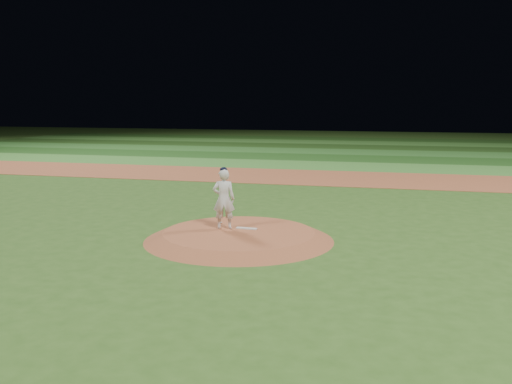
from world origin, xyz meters
TOP-DOWN VIEW (x-y plane):
  - ground at (0.00, 0.00)m, footprint 120.00×120.00m
  - infield_dirt_band at (0.00, 14.00)m, footprint 70.00×6.00m
  - outfield_stripe_0 at (0.00, 19.50)m, footprint 70.00×5.00m
  - outfield_stripe_1 at (0.00, 24.50)m, footprint 70.00×5.00m
  - outfield_stripe_2 at (0.00, 29.50)m, footprint 70.00×5.00m
  - outfield_stripe_3 at (0.00, 34.50)m, footprint 70.00×5.00m
  - outfield_stripe_4 at (0.00, 39.50)m, footprint 70.00×5.00m
  - outfield_stripe_5 at (0.00, 44.50)m, footprint 70.00×5.00m
  - pitchers_mound at (0.00, 0.00)m, footprint 5.50×5.50m
  - pitching_rubber at (0.12, 0.39)m, footprint 0.64×0.20m
  - rosin_bag at (-0.86, 0.91)m, footprint 0.10×0.10m
  - pitcher_on_mound at (-0.54, 0.27)m, footprint 0.73×0.57m

SIDE VIEW (x-z plane):
  - ground at x=0.00m, z-range 0.00..0.00m
  - outfield_stripe_0 at x=0.00m, z-range 0.00..0.02m
  - outfield_stripe_1 at x=0.00m, z-range 0.00..0.02m
  - outfield_stripe_2 at x=0.00m, z-range 0.00..0.02m
  - outfield_stripe_3 at x=0.00m, z-range 0.00..0.02m
  - outfield_stripe_4 at x=0.00m, z-range 0.00..0.02m
  - outfield_stripe_5 at x=0.00m, z-range 0.00..0.02m
  - infield_dirt_band at x=0.00m, z-range 0.00..0.02m
  - pitchers_mound at x=0.00m, z-range 0.00..0.25m
  - pitching_rubber at x=0.12m, z-range 0.25..0.28m
  - rosin_bag at x=-0.86m, z-range 0.25..0.31m
  - pitcher_on_mound at x=-0.54m, z-range 0.23..2.07m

